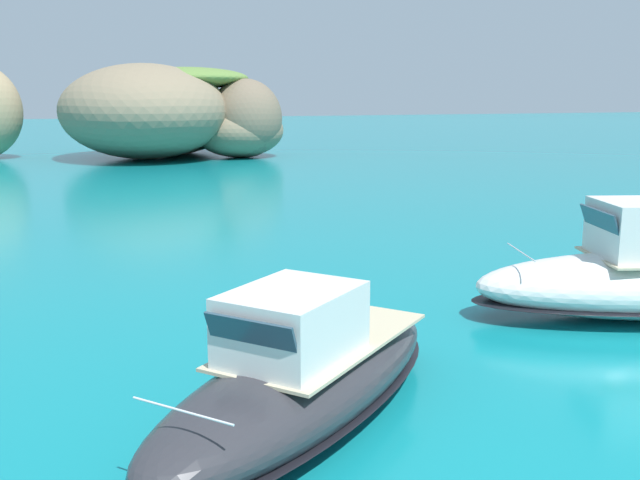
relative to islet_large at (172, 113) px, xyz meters
name	(u,v)px	position (x,y,z in m)	size (l,w,h in m)	color
islet_large	(172,113)	(0.00, 0.00, 0.00)	(23.93, 24.58, 8.98)	#84755B
motorboat_charcoal	(304,377)	(-9.24, -60.44, -3.38)	(8.72, 7.63, 2.64)	#2D2D33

